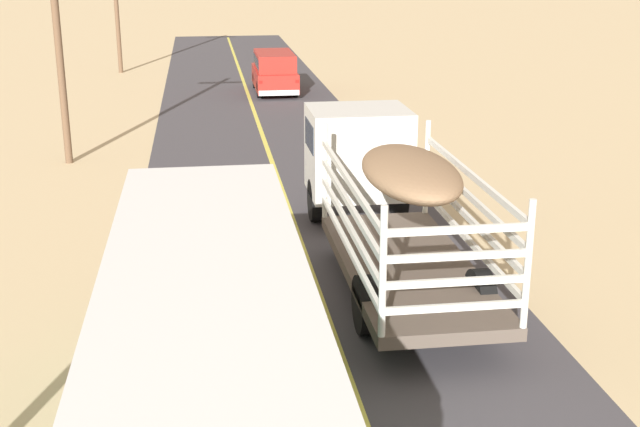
{
  "coord_description": "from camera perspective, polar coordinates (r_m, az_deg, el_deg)",
  "views": [
    {
      "loc": [
        -2.21,
        -7.21,
        6.86
      ],
      "look_at": [
        0.0,
        8.41,
        1.82
      ],
      "focal_mm": 47.46,
      "sensor_mm": 36.0,
      "label": 1
    }
  ],
  "objects": [
    {
      "name": "car_far",
      "position": [
        41.05,
        -3.08,
        9.62
      ],
      "size": [
        1.9,
        4.62,
        1.93
      ],
      "color": "#B2261E",
      "rests_on": "road_surface"
    },
    {
      "name": "bus",
      "position": [
        10.57,
        -7.44,
        -11.37
      ],
      "size": [
        2.54,
        10.0,
        3.21
      ],
      "color": "#2D8C66",
      "rests_on": "road_surface"
    },
    {
      "name": "power_pole_mid",
      "position": [
        28.3,
        -17.3,
        11.62
      ],
      "size": [
        2.2,
        0.24,
        7.88
      ],
      "color": "brown",
      "rests_on": "ground"
    },
    {
      "name": "livestock_truck",
      "position": [
        19.54,
        3.75,
        2.65
      ],
      "size": [
        2.53,
        9.7,
        3.02
      ],
      "color": "silver",
      "rests_on": "road_surface"
    }
  ]
}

